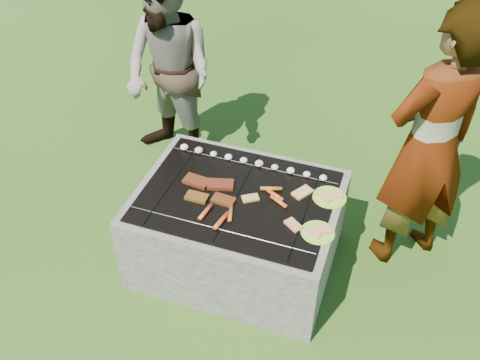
% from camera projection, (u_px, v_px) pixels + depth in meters
% --- Properties ---
extents(lawn, '(60.00, 60.00, 0.00)m').
position_uv_depth(lawn, '(238.00, 258.00, 3.82)').
color(lawn, '#254611').
rests_on(lawn, ground).
extents(fire_pit, '(1.30, 1.00, 0.62)m').
position_uv_depth(fire_pit, '(238.00, 231.00, 3.64)').
color(fire_pit, gray).
rests_on(fire_pit, ground).
extents(mushrooms, '(1.05, 0.06, 0.04)m').
position_uv_depth(mushrooms, '(248.00, 161.00, 3.65)').
color(mushrooms, white).
rests_on(mushrooms, fire_pit).
extents(pork_slabs, '(0.40, 0.27, 0.02)m').
position_uv_depth(pork_slabs, '(209.00, 189.00, 3.45)').
color(pork_slabs, maroon).
rests_on(pork_slabs, fire_pit).
extents(sausages, '(0.49, 0.50, 0.03)m').
position_uv_depth(sausages, '(244.00, 206.00, 3.32)').
color(sausages, orange).
rests_on(sausages, fire_pit).
extents(bread_on_grate, '(0.45, 0.43, 0.02)m').
position_uv_depth(bread_on_grate, '(287.00, 203.00, 3.36)').
color(bread_on_grate, tan).
rests_on(bread_on_grate, fire_pit).
extents(plate_far, '(0.24, 0.24, 0.03)m').
position_uv_depth(plate_far, '(330.00, 197.00, 3.41)').
color(plate_far, '#F2FF3C').
rests_on(plate_far, fire_pit).
extents(plate_near, '(0.26, 0.26, 0.03)m').
position_uv_depth(plate_near, '(318.00, 233.00, 3.17)').
color(plate_near, yellow).
rests_on(plate_near, fire_pit).
extents(cook, '(0.81, 0.78, 1.87)m').
position_uv_depth(cook, '(430.00, 146.00, 3.28)').
color(cook, gray).
rests_on(cook, ground).
extents(bystander, '(0.97, 0.87, 1.66)m').
position_uv_depth(bystander, '(169.00, 74.00, 4.16)').
color(bystander, '#A19086').
rests_on(bystander, ground).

